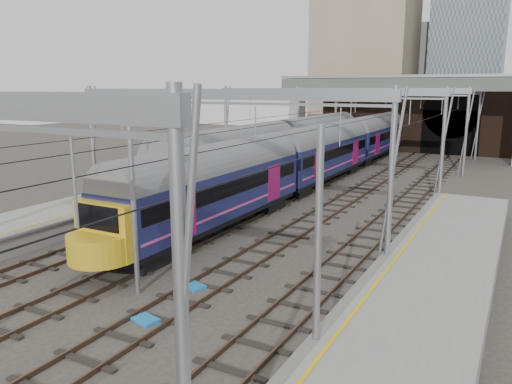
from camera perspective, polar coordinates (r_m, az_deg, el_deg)
The scene contains 11 objects.
ground at distance 19.17m, azimuth -17.37°, elevation -13.09°, with size 160.00×160.00×0.00m, color #38332D.
tracks at distance 30.83m, azimuth 2.83°, elevation -2.97°, with size 14.40×80.00×0.22m.
overhead_line at distance 35.80m, azimuth 7.47°, elevation 9.63°, with size 16.80×80.00×8.00m.
retaining_wall at distance 64.97m, azimuth 18.32°, elevation 8.14°, with size 28.00×2.75×9.00m.
overbridge at distance 59.33m, azimuth 16.12°, elevation 10.81°, with size 28.00×3.00×9.25m.
city_skyline at distance 83.53m, azimuth 22.23°, elevation 17.36°, with size 37.50×27.50×60.00m.
train_main at distance 50.10m, azimuth 11.00°, elevation 5.52°, with size 2.90×67.04×4.96m.
train_second at distance 44.02m, azimuth 2.83°, elevation 4.96°, with size 3.02×34.93×5.12m.
equip_cover_a at distance 18.19m, azimuth -12.51°, elevation -14.05°, with size 0.89×0.63×0.10m, color #1A7BC7.
equip_cover_b at distance 27.78m, azimuth -4.37°, elevation -4.61°, with size 0.78×0.55×0.09m, color #1A7BC7.
equip_cover_c at distance 20.64m, azimuth -7.12°, elevation -10.61°, with size 0.92×0.65×0.11m, color #1A7BC7.
Camera 1 is at (12.74, -11.94, 7.93)m, focal length 35.00 mm.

